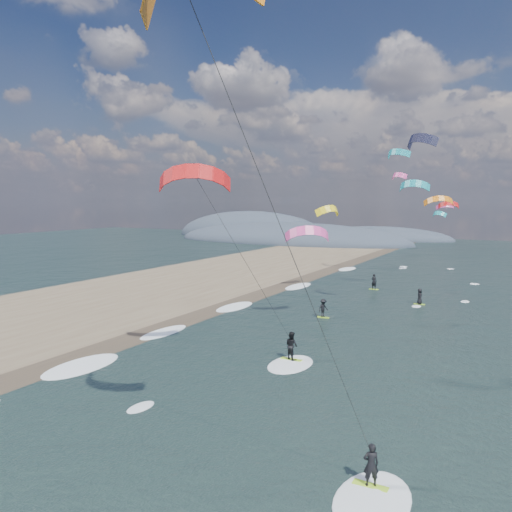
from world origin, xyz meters
The scene contains 9 objects.
ground centered at (0.00, 0.00, 0.00)m, with size 260.00×260.00×0.00m, color black.
sand_strip centered at (-24.00, 10.00, 0.00)m, with size 26.00×240.00×0.00m, color brown.
wet_sand_strip centered at (-12.00, 10.00, 0.00)m, with size 3.00×240.00×0.00m, color #382D23.
coastal_hills centered at (-44.84, 107.86, 0.00)m, with size 80.00×41.00×15.00m.
kitesurfer_near_a centered at (6.43, -3.33, 13.40)m, with size 7.59×8.23×17.68m.
kitesurfer_near_b centered at (-1.58, 9.21, 8.70)m, with size 7.32×9.10×13.26m.
far_kitesurfers centered at (0.11, 32.60, 0.86)m, with size 7.60×17.30×1.86m.
bg_kite_field centered at (0.04, 54.56, 11.53)m, with size 13.57×72.53×10.23m.
shoreline_surf centered at (-10.80, 14.75, 0.00)m, with size 2.40×79.40×0.11m.
Camera 1 is at (14.21, -15.69, 10.52)m, focal length 35.00 mm.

